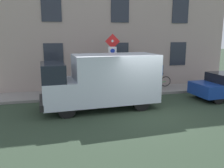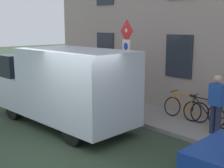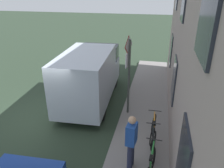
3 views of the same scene
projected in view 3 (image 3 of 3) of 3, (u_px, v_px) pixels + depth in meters
ground_plane at (53, 117)px, 9.18m from camera, size 80.00×80.00×0.00m
sidewalk_slab at (143, 127)px, 8.40m from camera, size 1.94×16.35×0.14m
building_facade at (191, 45)px, 6.80m from camera, size 0.75×14.35×6.72m
sign_post_stacked at (128, 65)px, 8.43m from camera, size 0.20×0.55×3.16m
delivery_van at (90, 75)px, 10.03m from camera, size 2.27×5.43×2.50m
bicycle_green at (151, 164)px, 6.05m from camera, size 0.46×1.71×0.89m
bicycle_black at (152, 145)px, 6.77m from camera, size 0.46×1.72×0.89m
bicycle_orange at (154, 130)px, 7.49m from camera, size 0.46×1.71×0.89m
pedestrian at (131, 141)px, 6.12m from camera, size 0.31×0.43×1.72m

